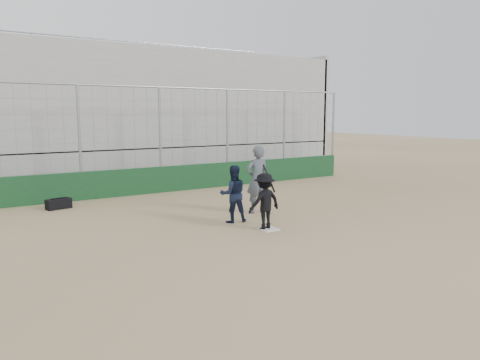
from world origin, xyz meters
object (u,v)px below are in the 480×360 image
batter_at_plate (264,201)px  equipment_bag (59,204)px  catcher_crouched (233,203)px  umpire (257,183)px

batter_at_plate → equipment_bag: bearing=125.0°
catcher_crouched → equipment_bag: 5.92m
umpire → batter_at_plate: bearing=65.7°
batter_at_plate → catcher_crouched: batter_at_plate is taller
batter_at_plate → umpire: (1.02, 1.78, 0.18)m
umpire → equipment_bag: bearing=-32.7°
umpire → equipment_bag: umpire is taller
catcher_crouched → umpire: 1.52m
umpire → equipment_bag: (-5.00, 3.91, -0.76)m
batter_at_plate → catcher_crouched: size_ratio=1.53×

